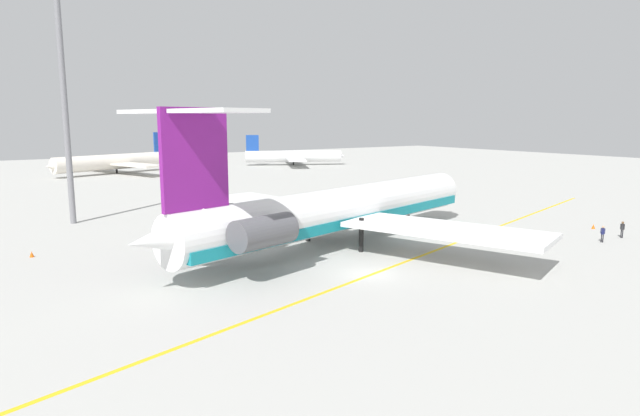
{
  "coord_description": "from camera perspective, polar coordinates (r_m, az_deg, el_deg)",
  "views": [
    {
      "loc": [
        -26.79,
        -32.99,
        12.45
      ],
      "look_at": [
        4.65,
        14.09,
        3.13
      ],
      "focal_mm": 30.26,
      "sensor_mm": 36.0,
      "label": 1
    }
  ],
  "objects": [
    {
      "name": "ground",
      "position": [
        44.28,
        5.16,
        -7.02
      ],
      "size": [
        316.6,
        316.6,
        0.0
      ],
      "primitive_type": "plane",
      "color": "#ADADA8"
    },
    {
      "name": "main_jetliner",
      "position": [
        53.07,
        1.48,
        -0.21
      ],
      "size": [
        45.13,
        40.39,
        13.34
      ],
      "rotation": [
        0.0,
        0.0,
        0.26
      ],
      "color": "white",
      "rests_on": "ground"
    },
    {
      "name": "airliner_mid_left",
      "position": [
        134.12,
        -21.07,
        4.57
      ],
      "size": [
        30.53,
        30.62,
        9.34
      ],
      "rotation": [
        0.0,
        0.0,
        3.47
      ],
      "color": "silver",
      "rests_on": "ground"
    },
    {
      "name": "airliner_mid_right",
      "position": [
        149.36,
        -2.54,
        5.49
      ],
      "size": [
        26.16,
        26.44,
        8.3
      ],
      "rotation": [
        0.0,
        0.0,
        -0.45
      ],
      "color": "white",
      "rests_on": "ground"
    },
    {
      "name": "ground_crew_near_nose",
      "position": [
        81.86,
        3.09,
        1.38
      ],
      "size": [
        0.38,
        0.29,
        1.77
      ],
      "rotation": [
        0.0,
        0.0,
        4.1
      ],
      "color": "black",
      "rests_on": "ground"
    },
    {
      "name": "ground_crew_near_tail",
      "position": [
        82.01,
        1.4,
        1.38
      ],
      "size": [
        0.4,
        0.28,
        1.73
      ],
      "rotation": [
        0.0,
        0.0,
        2.02
      ],
      "color": "black",
      "rests_on": "ground"
    },
    {
      "name": "ground_crew_portside",
      "position": [
        65.58,
        29.35,
        -1.81
      ],
      "size": [
        0.29,
        0.45,
        1.79
      ],
      "rotation": [
        0.0,
        0.0,
        0.08
      ],
      "color": "black",
      "rests_on": "ground"
    },
    {
      "name": "ground_crew_starboard",
      "position": [
        62.26,
        27.73,
        -2.24
      ],
      "size": [
        0.28,
        0.42,
        1.74
      ],
      "rotation": [
        0.0,
        0.0,
        3.52
      ],
      "color": "black",
      "rests_on": "ground"
    },
    {
      "name": "safety_cone_nose",
      "position": [
        69.62,
        26.94,
        -1.75
      ],
      "size": [
        0.4,
        0.4,
        0.55
      ],
      "primitive_type": "cone",
      "color": "#EA590F",
      "rests_on": "ground"
    },
    {
      "name": "safety_cone_wingtip",
      "position": [
        56.06,
        -28.19,
        -4.33
      ],
      "size": [
        0.4,
        0.4,
        0.55
      ],
      "primitive_type": "cone",
      "color": "#EA590F",
      "rests_on": "ground"
    },
    {
      "name": "taxiway_centreline",
      "position": [
        48.04,
        8.66,
        -5.78
      ],
      "size": [
        99.87,
        28.86,
        0.01
      ],
      "primitive_type": "cube",
      "rotation": [
        0.0,
        0.0,
        0.28
      ],
      "color": "gold",
      "rests_on": "ground"
    },
    {
      "name": "light_mast",
      "position": [
        71.02,
        -25.53,
        11.83
      ],
      "size": [
        4.0,
        0.7,
        30.79
      ],
      "color": "slate",
      "rests_on": "ground"
    }
  ]
}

